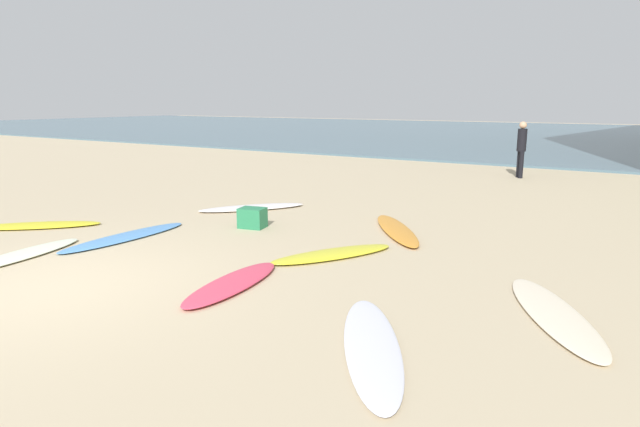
{
  "coord_description": "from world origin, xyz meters",
  "views": [
    {
      "loc": [
        6.44,
        -3.65,
        2.37
      ],
      "look_at": [
        1.32,
        4.61,
        0.3
      ],
      "focal_mm": 29.71,
      "sensor_mm": 36.0,
      "label": 1
    }
  ],
  "objects": [
    {
      "name": "beach_cooler",
      "position": [
        0.16,
        4.03,
        0.19
      ],
      "size": [
        0.54,
        0.45,
        0.38
      ],
      "primitive_type": "cube",
      "rotation": [
        0.0,
        0.0,
        3.35
      ],
      "color": "#287F51",
      "rests_on": "ground_plane"
    },
    {
      "name": "surfboard_6",
      "position": [
        2.01,
        1.33,
        0.04
      ],
      "size": [
        0.77,
        2.0,
        0.08
      ],
      "primitive_type": "ellipsoid",
      "rotation": [
        0.0,
        0.0,
        3.25
      ],
      "color": "#E4435E",
      "rests_on": "ground_plane"
    },
    {
      "name": "surfboard_2",
      "position": [
        4.35,
        0.68,
        0.03
      ],
      "size": [
        1.7,
        2.33,
        0.07
      ],
      "primitive_type": "ellipsoid",
      "rotation": [
        0.0,
        0.0,
        0.54
      ],
      "color": "white",
      "rests_on": "ground_plane"
    },
    {
      "name": "beachgoer_near",
      "position": [
        3.06,
        13.72,
        0.98
      ],
      "size": [
        0.38,
        0.38,
        1.75
      ],
      "rotation": [
        0.0,
        0.0,
        2.09
      ],
      "color": "black",
      "rests_on": "ground_plane"
    },
    {
      "name": "surfboard_8",
      "position": [
        2.43,
        3.19,
        0.04
      ],
      "size": [
        1.51,
        2.1,
        0.08
      ],
      "primitive_type": "ellipsoid",
      "rotation": [
        0.0,
        0.0,
        -0.52
      ],
      "color": "yellow",
      "rests_on": "ground_plane"
    },
    {
      "name": "surfboard_1",
      "position": [
        5.74,
        2.47,
        0.03
      ],
      "size": [
        1.66,
        2.36,
        0.06
      ],
      "primitive_type": "ellipsoid",
      "rotation": [
        0.0,
        0.0,
        3.65
      ],
      "color": "#F5E3C6",
      "rests_on": "ground_plane"
    },
    {
      "name": "ground_plane",
      "position": [
        0.0,
        0.0,
        0.0
      ],
      "size": [
        120.0,
        120.0,
        0.0
      ],
      "primitive_type": "plane",
      "color": "#C6B28E"
    },
    {
      "name": "surfboard_0",
      "position": [
        -3.39,
        1.86,
        0.04
      ],
      "size": [
        2.13,
        2.0,
        0.08
      ],
      "primitive_type": "ellipsoid",
      "rotation": [
        0.0,
        0.0,
        -0.84
      ],
      "color": "yellow",
      "rests_on": "ground_plane"
    },
    {
      "name": "surfboard_7",
      "position": [
        2.64,
        5.16,
        0.04
      ],
      "size": [
        1.91,
        2.3,
        0.09
      ],
      "primitive_type": "ellipsoid",
      "rotation": [
        0.0,
        0.0,
        3.79
      ],
      "color": "orange",
      "rests_on": "ground_plane"
    },
    {
      "name": "surfboard_5",
      "position": [
        -1.66,
        0.6,
        0.03
      ],
      "size": [
        0.87,
        2.23,
        0.07
      ],
      "primitive_type": "ellipsoid",
      "rotation": [
        0.0,
        0.0,
        3.3
      ],
      "color": "silver",
      "rests_on": "ground_plane"
    },
    {
      "name": "surfboard_4",
      "position": [
        -0.94,
        5.38,
        0.04
      ],
      "size": [
        1.92,
        2.22,
        0.09
      ],
      "primitive_type": "ellipsoid",
      "rotation": [
        0.0,
        0.0,
        2.47
      ],
      "color": "white",
      "rests_on": "ground_plane"
    },
    {
      "name": "surfboard_3",
      "position": [
        -1.23,
        2.22,
        0.03
      ],
      "size": [
        0.59,
        2.56,
        0.06
      ],
      "primitive_type": "ellipsoid",
      "rotation": [
        0.0,
        0.0,
        -0.02
      ],
      "color": "#5693D8",
      "rests_on": "ground_plane"
    },
    {
      "name": "ocean_water",
      "position": [
        0.0,
        36.48,
        0.04
      ],
      "size": [
        120.0,
        40.0,
        0.08
      ],
      "primitive_type": "cube",
      "color": "slate",
      "rests_on": "ground_plane"
    }
  ]
}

